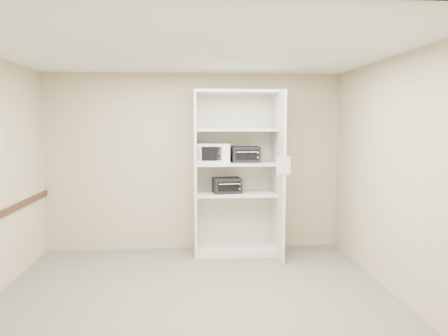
{
  "coord_description": "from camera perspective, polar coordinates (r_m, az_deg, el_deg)",
  "views": [
    {
      "loc": [
        -0.03,
        -4.7,
        1.94
      ],
      "look_at": [
        0.42,
        1.43,
        1.31
      ],
      "focal_mm": 35.0,
      "sensor_mm": 36.0,
      "label": 1
    }
  ],
  "objects": [
    {
      "name": "toaster_oven_upper",
      "position": [
        6.48,
        2.84,
        1.8
      ],
      "size": [
        0.41,
        0.31,
        0.23
      ],
      "primitive_type": "cube",
      "rotation": [
        0.0,
        0.0,
        0.02
      ],
      "color": "black",
      "rests_on": "shelving_unit"
    },
    {
      "name": "wall_front",
      "position": [
        2.76,
        -3.54,
        -6.46
      ],
      "size": [
        4.5,
        0.02,
        2.7
      ],
      "primitive_type": "cube",
      "color": "beige",
      "rests_on": "ground"
    },
    {
      "name": "wall_poster",
      "position": [
        5.67,
        -27.18,
        3.18
      ],
      "size": [
        0.01,
        0.19,
        0.27
      ],
      "primitive_type": "cube",
      "color": "silver",
      "rests_on": "wall_left"
    },
    {
      "name": "shelving_unit",
      "position": [
        6.49,
        1.95,
        -1.34
      ],
      "size": [
        1.24,
        0.92,
        2.42
      ],
      "color": "silver",
      "rests_on": "floor"
    },
    {
      "name": "toaster_oven_lower",
      "position": [
        6.45,
        0.39,
        -2.27
      ],
      "size": [
        0.44,
        0.36,
        0.22
      ],
      "primitive_type": "cube",
      "rotation": [
        0.0,
        0.0,
        0.14
      ],
      "color": "black",
      "rests_on": "shelving_unit"
    },
    {
      "name": "floor",
      "position": [
        5.08,
        -3.73,
        -16.61
      ],
      "size": [
        4.5,
        4.0,
        0.01
      ],
      "primitive_type": "cube",
      "color": "#615A52",
      "rests_on": "ground"
    },
    {
      "name": "paper_sign",
      "position": [
        5.93,
        7.78,
        0.33
      ],
      "size": [
        0.19,
        0.01,
        0.24
      ],
      "primitive_type": "cube",
      "rotation": [
        0.0,
        0.0,
        0.01
      ],
      "color": "white",
      "rests_on": "shelving_unit"
    },
    {
      "name": "wall_back",
      "position": [
        6.73,
        -3.96,
        0.77
      ],
      "size": [
        4.5,
        0.02,
        2.7
      ],
      "primitive_type": "cube",
      "color": "beige",
      "rests_on": "ground"
    },
    {
      "name": "ceiling",
      "position": [
        4.76,
        -3.95,
        15.0
      ],
      "size": [
        4.5,
        4.0,
        0.01
      ],
      "primitive_type": "cube",
      "color": "white"
    },
    {
      "name": "microwave",
      "position": [
        6.44,
        -1.33,
        1.99
      ],
      "size": [
        0.49,
        0.39,
        0.28
      ],
      "primitive_type": "cube",
      "rotation": [
        0.0,
        0.0,
        -0.07
      ],
      "color": "white",
      "rests_on": "shelving_unit"
    },
    {
      "name": "wall_right",
      "position": [
        5.26,
        21.5,
        -1.02
      ],
      "size": [
        0.02,
        4.0,
        2.7
      ],
      "primitive_type": "cube",
      "color": "beige",
      "rests_on": "ground"
    }
  ]
}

